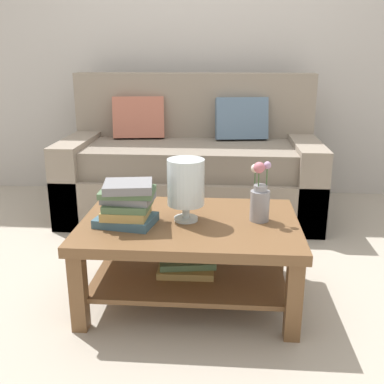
% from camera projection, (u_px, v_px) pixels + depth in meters
% --- Properties ---
extents(ground_plane, '(10.00, 10.00, 0.00)m').
position_uv_depth(ground_plane, '(188.00, 270.00, 2.64)').
color(ground_plane, '#ADA393').
extents(back_wall, '(6.40, 0.12, 2.70)m').
position_uv_depth(back_wall, '(204.00, 36.00, 3.80)').
color(back_wall, '#BCB7B2').
rests_on(back_wall, ground).
extents(couch, '(1.91, 0.90, 1.06)m').
position_uv_depth(couch, '(191.00, 167.00, 3.50)').
color(couch, gray).
rests_on(couch, ground).
extents(coffee_table, '(1.07, 0.73, 0.43)m').
position_uv_depth(coffee_table, '(190.00, 243.00, 2.25)').
color(coffee_table, brown).
rests_on(coffee_table, ground).
extents(book_stack_main, '(0.30, 0.24, 0.21)m').
position_uv_depth(book_stack_main, '(127.00, 204.00, 2.13)').
color(book_stack_main, '#3D6075').
rests_on(book_stack_main, coffee_table).
extents(glass_hurricane_vase, '(0.18, 0.18, 0.31)m').
position_uv_depth(glass_hurricane_vase, '(186.00, 184.00, 2.16)').
color(glass_hurricane_vase, silver).
rests_on(glass_hurricane_vase, coffee_table).
extents(flower_pitcher, '(0.10, 0.10, 0.30)m').
position_uv_depth(flower_pitcher, '(260.00, 198.00, 2.18)').
color(flower_pitcher, gray).
rests_on(flower_pitcher, coffee_table).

